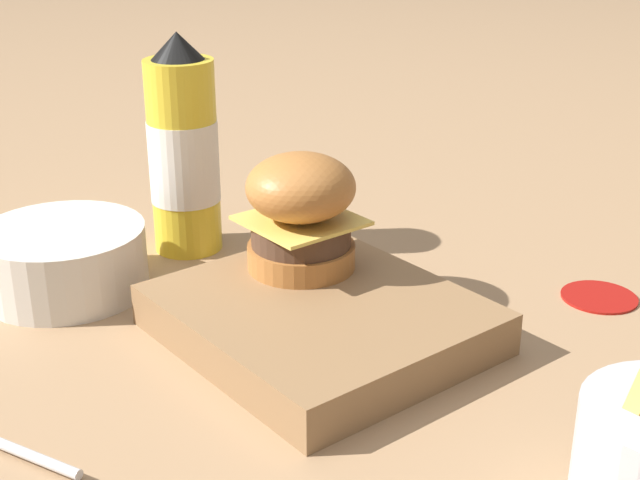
% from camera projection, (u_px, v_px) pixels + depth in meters
% --- Properties ---
extents(ground_plane, '(6.00, 6.00, 0.00)m').
position_uv_depth(ground_plane, '(286.00, 347.00, 0.69)').
color(ground_plane, '#9E7A56').
extents(serving_board, '(0.23, 0.21, 0.03)m').
position_uv_depth(serving_board, '(320.00, 319.00, 0.70)').
color(serving_board, olive).
rests_on(serving_board, ground_plane).
extents(burger, '(0.09, 0.09, 0.10)m').
position_uv_depth(burger, '(301.00, 211.00, 0.73)').
color(burger, '#AD6B33').
rests_on(burger, serving_board).
extents(ketchup_bottle, '(0.07, 0.07, 0.21)m').
position_uv_depth(ketchup_bottle, '(184.00, 153.00, 0.84)').
color(ketchup_bottle, yellow).
rests_on(ketchup_bottle, ground_plane).
extents(side_bowl, '(0.14, 0.14, 0.06)m').
position_uv_depth(side_bowl, '(64.00, 258.00, 0.77)').
color(side_bowl, silver).
rests_on(side_bowl, ground_plane).
extents(ketchup_puddle, '(0.07, 0.07, 0.00)m').
position_uv_depth(ketchup_puddle, '(599.00, 296.00, 0.77)').
color(ketchup_puddle, '#9E140F').
rests_on(ketchup_puddle, ground_plane).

